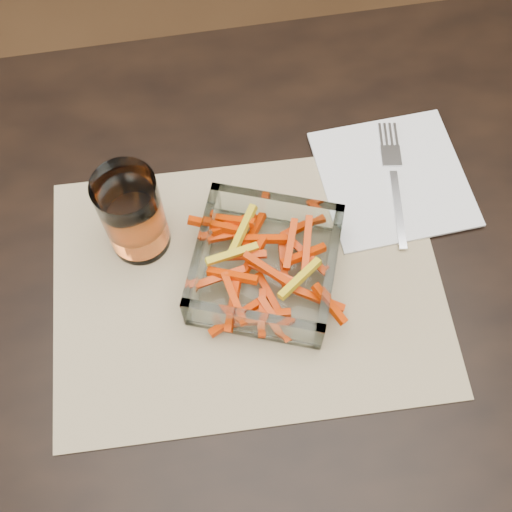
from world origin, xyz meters
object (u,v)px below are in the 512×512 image
object	(u,v)px
dining_table	(337,335)
tumbler	(133,216)
fork	(394,178)
glass_bowl	(265,267)

from	to	relation	value
dining_table	tumbler	xyz separation A→B (m)	(-0.22, 0.13, 0.15)
dining_table	fork	world-z (taller)	fork
glass_bowl	fork	world-z (taller)	glass_bowl
glass_bowl	dining_table	bearing A→B (deg)	-34.94
dining_table	glass_bowl	world-z (taller)	glass_bowl
fork	dining_table	bearing A→B (deg)	-113.06
glass_bowl	tumbler	size ratio (longest dim) A/B	1.61
tumbler	fork	size ratio (longest dim) A/B	0.68
tumbler	glass_bowl	bearing A→B (deg)	-27.76
glass_bowl	fork	bearing A→B (deg)	28.82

